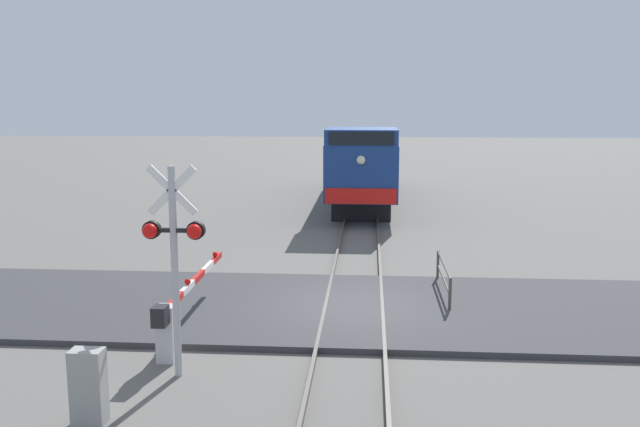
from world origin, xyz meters
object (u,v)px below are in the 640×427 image
Objects in this scene: utility_cabinet at (88,387)px; crossing_signal at (174,247)px; locomotive at (363,163)px; guard_railing at (444,275)px; crossing_gate at (175,313)px.

crossing_signal is at bearing 65.74° from utility_cabinet.
locomotive is 22.53m from crossing_signal.
guard_railing is at bearing 49.44° from utility_cabinet.
locomotive reaches higher than utility_cabinet.
guard_railing is (2.37, -16.64, -1.45)m from locomotive.
locomotive is at bearing 98.09° from guard_railing.
crossing_gate reaches higher than utility_cabinet.
utility_cabinet reaches higher than guard_railing.
crossing_signal is 8.21m from guard_railing.
crossing_signal reaches higher than guard_railing.
crossing_signal is 1.33× the size of guard_railing.
utility_cabinet is at bearing -114.26° from crossing_signal.
locomotive is at bearing 81.64° from crossing_signal.
crossing_gate is at bearing 82.09° from utility_cabinet.
crossing_signal is 0.74× the size of crossing_gate.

